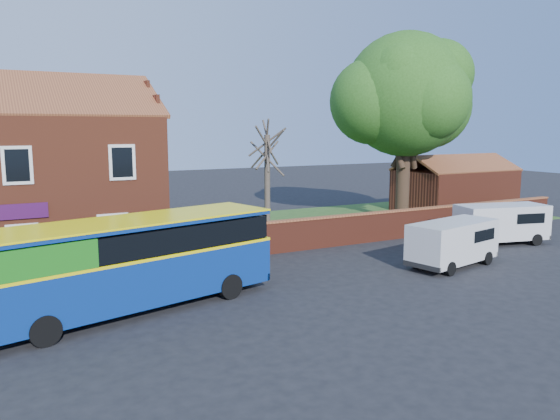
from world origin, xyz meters
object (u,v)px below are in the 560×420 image
van_far (502,222)px  large_tree (404,99)px  bus (121,261)px  van_near (453,241)px

van_far → large_tree: size_ratio=0.42×
bus → van_far: bearing=-9.1°
bus → van_near: bus is taller
van_far → large_tree: bearing=102.9°
van_near → van_far: bearing=9.7°
bus → van_near: size_ratio=2.16×
bus → large_tree: 23.08m
bus → van_far: (19.95, 1.64, -0.59)m
bus → van_near: 14.18m
van_far → van_near: bearing=-145.1°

